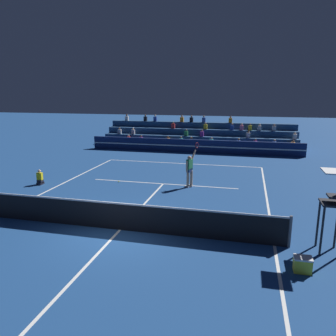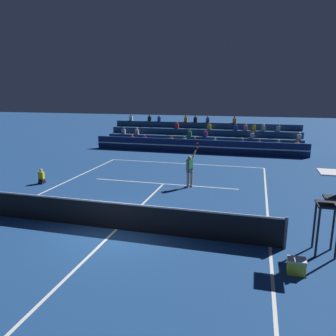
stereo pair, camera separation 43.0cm
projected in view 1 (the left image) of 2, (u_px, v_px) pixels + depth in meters
ground_plane at (120, 230)px, 12.19m from camera, size 120.00×120.00×0.00m
court_lines at (120, 230)px, 12.19m from camera, size 11.10×23.90×0.01m
tennis_net at (120, 216)px, 12.07m from camera, size 12.00×0.10×1.10m
sponsor_banner_wall at (193, 146)px, 27.67m from camera, size 18.00×0.26×1.10m
bleacher_stand at (198, 138)px, 30.60m from camera, size 17.55×3.80×2.83m
umpire_chair at (334, 201)px, 10.16m from camera, size 0.76×0.84×2.67m
ball_kid_courtside at (40, 179)px, 18.10m from camera, size 0.30×0.36×0.84m
tennis_player at (190, 169)px, 17.48m from camera, size 0.63×1.12×2.40m
tennis_ball at (119, 182)px, 18.62m from camera, size 0.07×0.07×0.07m
equipment_cooler at (303, 264)px, 9.31m from camera, size 0.50×0.38×0.45m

